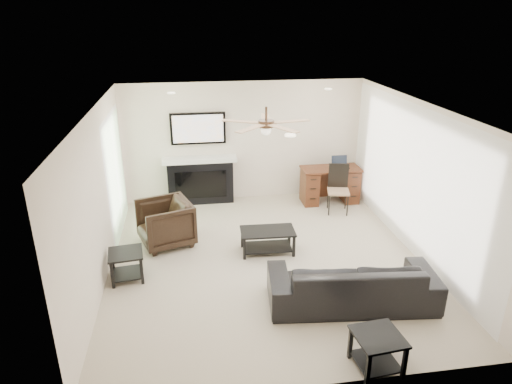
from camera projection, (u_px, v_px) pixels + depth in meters
room_shell at (278, 160)px, 6.96m from camera, size 5.50×5.54×2.52m
sofa at (352, 282)px, 6.27m from camera, size 2.37×1.13×0.67m
armchair at (165, 223)px, 7.86m from camera, size 1.09×1.07×0.79m
coffee_table at (268, 241)px, 7.67m from camera, size 0.92×0.53×0.40m
end_table_near at (377, 352)px, 5.15m from camera, size 0.57×0.57×0.45m
end_table_left at (127, 266)px, 6.88m from camera, size 0.56×0.56×0.45m
fireplace_unit at (200, 160)px, 9.37m from camera, size 1.52×0.34×1.91m
desk at (330, 185)px, 9.62m from camera, size 1.22×0.56×0.76m
desk_chair at (338, 190)px, 9.08m from camera, size 0.51×0.52×0.97m
laptop at (341, 162)px, 9.45m from camera, size 0.33×0.24×0.23m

